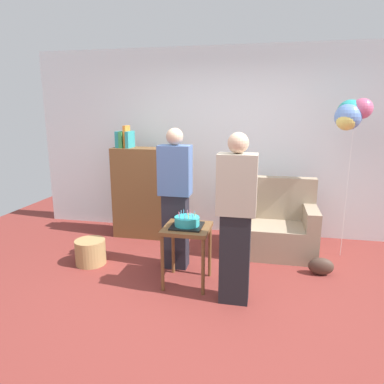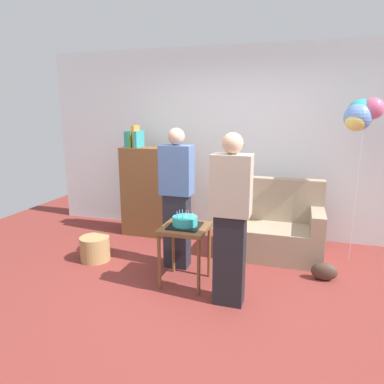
# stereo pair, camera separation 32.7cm
# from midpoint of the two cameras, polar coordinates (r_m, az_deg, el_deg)

# --- Properties ---
(ground_plane) EXTENTS (8.00, 8.00, 0.00)m
(ground_plane) POSITION_cam_midpoint_polar(r_m,az_deg,el_deg) (3.64, 4.41, -16.79)
(ground_plane) COLOR maroon
(wall_back) EXTENTS (6.00, 0.10, 2.70)m
(wall_back) POSITION_cam_midpoint_polar(r_m,az_deg,el_deg) (5.20, 9.70, 7.84)
(wall_back) COLOR silver
(wall_back) RESTS_ON ground_plane
(couch) EXTENTS (1.10, 0.70, 0.96)m
(couch) POSITION_cam_midpoint_polar(r_m,az_deg,el_deg) (4.64, 15.72, -5.86)
(couch) COLOR gray
(couch) RESTS_ON ground_plane
(bookshelf) EXTENTS (0.80, 0.36, 1.61)m
(bookshelf) POSITION_cam_midpoint_polar(r_m,az_deg,el_deg) (5.14, -5.09, 0.26)
(bookshelf) COLOR brown
(bookshelf) RESTS_ON ground_plane
(side_table) EXTENTS (0.48, 0.48, 0.64)m
(side_table) POSITION_cam_midpoint_polar(r_m,az_deg,el_deg) (3.68, 1.41, -7.15)
(side_table) COLOR brown
(side_table) RESTS_ON ground_plane
(birthday_cake) EXTENTS (0.32, 0.32, 0.17)m
(birthday_cake) POSITION_cam_midpoint_polar(r_m,az_deg,el_deg) (3.63, 1.42, -4.93)
(birthday_cake) COLOR black
(birthday_cake) RESTS_ON side_table
(person_blowing_candles) EXTENTS (0.36, 0.22, 1.63)m
(person_blowing_candles) POSITION_cam_midpoint_polar(r_m,az_deg,el_deg) (4.00, -0.17, -1.04)
(person_blowing_candles) COLOR #23232D
(person_blowing_candles) RESTS_ON ground_plane
(person_holding_cake) EXTENTS (0.36, 0.22, 1.63)m
(person_holding_cake) POSITION_cam_midpoint_polar(r_m,az_deg,el_deg) (3.25, 9.18, -4.57)
(person_holding_cake) COLOR black
(person_holding_cake) RESTS_ON ground_plane
(wicker_basket) EXTENTS (0.36, 0.36, 0.30)m
(wicker_basket) POSITION_cam_midpoint_polar(r_m,az_deg,el_deg) (4.49, -13.53, -8.99)
(wicker_basket) COLOR #A88451
(wicker_basket) RESTS_ON ground_plane
(handbag) EXTENTS (0.28, 0.14, 0.20)m
(handbag) POSITION_cam_midpoint_polar(r_m,az_deg,el_deg) (4.22, 22.92, -11.89)
(handbag) COLOR #473328
(handbag) RESTS_ON ground_plane
(balloon_bunch) EXTENTS (0.42, 0.37, 1.96)m
(balloon_bunch) POSITION_cam_midpoint_polar(r_m,az_deg,el_deg) (4.57, 27.77, 11.07)
(balloon_bunch) COLOR silver
(balloon_bunch) RESTS_ON ground_plane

